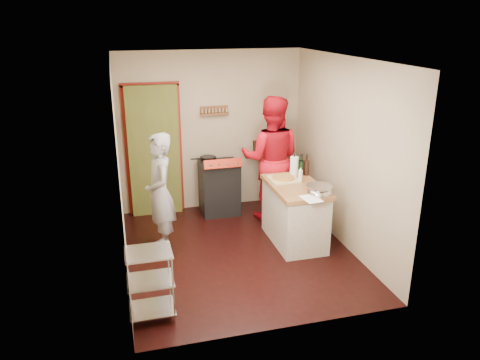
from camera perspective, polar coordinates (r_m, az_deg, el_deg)
name	(u,v)px	position (r m, az deg, el deg)	size (l,w,h in m)	color
floor	(239,251)	(6.56, -0.17, -8.69)	(3.50, 3.50, 0.00)	black
back_wall	(172,144)	(7.68, -8.24, 4.42)	(3.00, 0.44, 2.60)	tan
left_wall	(119,171)	(5.87, -14.48, 1.05)	(0.04, 3.50, 2.60)	tan
right_wall	(344,154)	(6.58, 12.56, 3.17)	(0.04, 3.50, 2.60)	tan
ceiling	(238,58)	(5.81, -0.20, 14.68)	(3.00, 3.50, 0.02)	white
stove	(219,187)	(7.65, -2.54, -0.81)	(0.60, 0.63, 1.00)	black
wire_shelving	(150,281)	(5.13, -10.88, -12.03)	(0.48, 0.40, 0.80)	silver
island	(295,212)	(6.69, 6.73, -3.86)	(0.68, 1.28, 1.18)	beige
person_stripe	(160,194)	(6.38, -9.72, -1.64)	(0.60, 0.40, 1.66)	#ADADB2
person_red	(271,159)	(7.32, 3.80, 2.62)	(0.95, 0.74, 1.96)	#B50C1A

